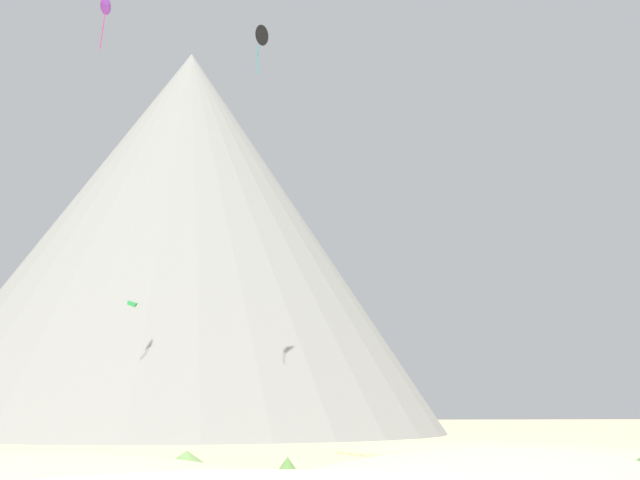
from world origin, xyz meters
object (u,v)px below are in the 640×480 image
object	(u,v)px
kite_black_high	(261,36)
kite_violet_high	(107,7)
bush_far_left	(557,462)
bush_scatter_east	(187,458)
bush_near_right	(287,466)
rock_massif	(193,244)
kite_green_low	(134,308)

from	to	relation	value
kite_black_high	kite_violet_high	distance (m)	14.07
kite_black_high	bush_far_left	bearing A→B (deg)	67.37
bush_scatter_east	bush_near_right	distance (m)	9.46
rock_massif	kite_black_high	size ratio (longest dim) A/B	19.43
rock_massif	bush_scatter_east	bearing A→B (deg)	-87.76
rock_massif	kite_violet_high	size ratio (longest dim) A/B	19.98
bush_scatter_east	kite_green_low	distance (m)	38.58
bush_near_right	kite_green_low	distance (m)	47.06
bush_scatter_east	kite_black_high	world-z (taller)	kite_black_high
bush_near_right	kite_black_high	size ratio (longest dim) A/B	0.25
bush_far_left	kite_violet_high	size ratio (longest dim) A/B	0.49
bush_near_right	rock_massif	world-z (taller)	rock_massif
bush_scatter_east	kite_violet_high	xyz separation A→B (m)	(-8.97, 19.23, 37.63)
bush_far_left	kite_violet_high	world-z (taller)	kite_violet_high
bush_near_right	kite_black_high	world-z (taller)	kite_black_high
kite_violet_high	bush_scatter_east	bearing A→B (deg)	-126.72
bush_scatter_east	kite_black_high	size ratio (longest dim) A/B	0.48
bush_near_right	kite_black_high	xyz separation A→B (m)	(-0.47, 30.03, 36.99)
bush_far_left	kite_black_high	bearing A→B (deg)	116.30
rock_massif	kite_black_high	xyz separation A→B (m)	(7.11, -37.42, 12.69)
rock_massif	kite_green_low	bearing A→B (deg)	-101.52
bush_near_right	rock_massif	xyz separation A→B (m)	(-7.58, 67.45, 24.30)
bush_near_right	bush_far_left	world-z (taller)	bush_far_left
bush_far_left	kite_green_low	size ratio (longest dim) A/B	0.55
kite_violet_high	kite_green_low	bearing A→B (deg)	22.11
bush_scatter_east	bush_near_right	bearing A→B (deg)	-56.30
bush_scatter_east	kite_green_low	world-z (taller)	kite_green_low
bush_scatter_east	rock_massif	xyz separation A→B (m)	(-2.33, 59.58, 24.33)
kite_black_high	kite_green_low	bearing A→B (deg)	-97.35
kite_green_low	bush_far_left	bearing A→B (deg)	-122.69
rock_massif	kite_green_low	size ratio (longest dim) A/B	22.37
rock_massif	kite_green_low	distance (m)	26.98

